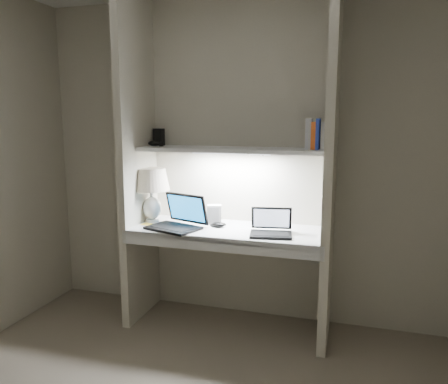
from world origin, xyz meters
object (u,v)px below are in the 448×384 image
at_px(speaker, 214,214).
at_px(table_lamp, 151,186).
at_px(book_row, 320,135).
at_px(laptop_main, 178,220).
at_px(laptop_netbook, 271,229).

bearing_deg(speaker, table_lamp, 168.96).
relative_size(table_lamp, speaker, 2.84).
bearing_deg(speaker, book_row, -16.89).
bearing_deg(laptop_main, table_lamp, 173.28).
relative_size(table_lamp, laptop_main, 0.94).
bearing_deg(laptop_main, speaker, 58.97).
height_order(table_lamp, speaker, table_lamp).
relative_size(table_lamp, laptop_netbook, 1.31).
bearing_deg(laptop_netbook, laptop_main, 171.57).
xyz_separation_m(laptop_main, speaker, (0.22, 0.19, 0.02)).
height_order(table_lamp, book_row, book_row).
bearing_deg(laptop_netbook, book_row, 23.36).
bearing_deg(book_row, speaker, -179.01).
distance_m(laptop_main, laptop_netbook, 0.70).
bearing_deg(laptop_netbook, speaker, 150.11).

